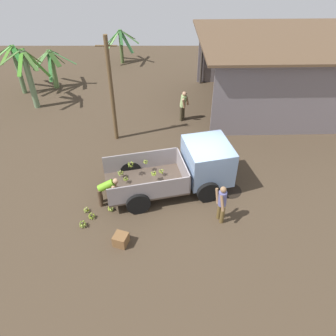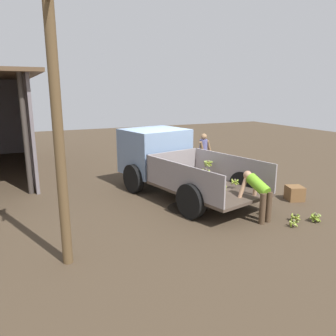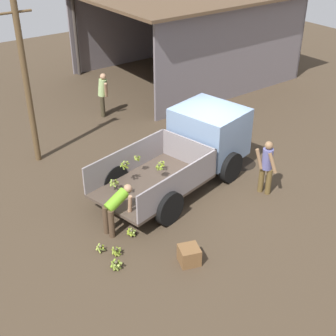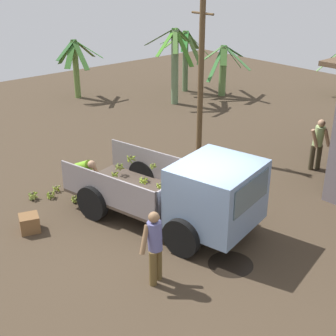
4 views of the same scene
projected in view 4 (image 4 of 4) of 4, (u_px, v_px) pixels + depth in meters
ground at (194, 236)px, 11.18m from camera, size 36.00×36.00×0.00m
mud_patch_0 at (151, 201)px, 12.82m from camera, size 1.11×1.11×0.01m
mud_patch_1 at (231, 264)px, 10.16m from camera, size 0.99×0.99×0.01m
cargo_truck at (198, 194)px, 10.93m from camera, size 5.23×3.04×1.92m
utility_pole at (201, 79)px, 14.96m from camera, size 0.92×0.18×5.01m
banana_palm_0 at (175, 64)px, 20.72m from camera, size 2.64×2.33×3.35m
banana_palm_1 at (186, 58)px, 22.87m from camera, size 2.54×2.59×2.94m
banana_palm_3 at (223, 69)px, 22.23m from camera, size 2.73×2.37×2.40m
banana_palm_4 at (76, 66)px, 21.78m from camera, size 2.53×2.10×2.71m
person_foreground_visitor at (154, 244)px, 9.26m from camera, size 0.46×0.68×1.62m
person_worker_loading at (83, 172)px, 12.81m from camera, size 0.85×0.64×1.18m
person_bystander_near_shed at (318, 142)px, 14.36m from camera, size 0.57×0.66×1.66m
banana_bunch_on_ground_0 at (51, 195)px, 12.93m from camera, size 0.28×0.27×0.19m
banana_bunch_on_ground_1 at (75, 199)px, 12.71m from camera, size 0.25×0.25×0.20m
banana_bunch_on_ground_2 at (33, 195)px, 12.85m from camera, size 0.28×0.29×0.23m
banana_bunch_on_ground_3 at (56, 188)px, 13.29m from camera, size 0.24×0.24×0.20m
wooden_crate_0 at (30, 223)px, 11.33m from camera, size 0.57×0.57×0.42m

